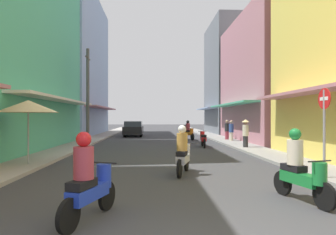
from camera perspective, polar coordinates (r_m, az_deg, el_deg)
name	(u,v)px	position (r m, az deg, el deg)	size (l,w,h in m)	color
ground_plane	(158,140)	(23.49, -1.96, -4.42)	(106.51, 106.51, 0.00)	#38383A
sidewalk_left	(91,140)	(23.97, -14.47, -4.19)	(1.74, 56.41, 0.12)	#9E9991
sidewalk_right	(223,139)	(24.13, 10.46, -4.16)	(1.74, 56.41, 0.12)	gray
building_left_far	(69,66)	(32.60, -18.51, 9.27)	(7.05, 13.84, 14.13)	#8CA5CC
building_right_mid	(275,79)	(24.50, 19.89, 6.86)	(7.05, 11.14, 9.48)	#B7727F
building_right_far	(237,79)	(34.54, 13.07, 7.26)	(7.05, 8.46, 12.35)	slate
motorbike_blue	(89,181)	(5.50, -14.87, -11.69)	(0.77, 1.73, 1.58)	black
motorbike_red	(203,139)	(18.45, 6.75, -4.07)	(0.55, 1.81, 0.96)	black
motorbike_orange	(189,131)	(24.27, 3.99, -2.61)	(0.76, 1.74, 1.58)	black
motorbike_silver	(183,152)	(9.56, 2.90, -6.68)	(0.70, 1.76, 1.58)	black
motorbike_black	(184,129)	(34.26, 3.15, -2.17)	(0.55, 1.81, 0.96)	black
motorbike_green	(301,169)	(7.11, 24.05, -9.01)	(0.66, 1.78, 1.58)	black
parked_car	(134,129)	(28.84, -6.61, -2.12)	(1.78, 4.11, 1.45)	black
pedestrian_far	(231,131)	(22.15, 12.02, -2.61)	(0.34, 0.34, 1.60)	beige
pedestrian_crossing	(246,132)	(17.56, 14.63, -2.78)	(0.44, 0.44, 1.71)	#262628
pedestrian_foreground	(227,130)	(23.42, 11.22, -2.45)	(0.34, 0.34, 1.62)	#99333F
vendor_umbrella	(28,106)	(12.02, -25.19, 1.95)	(2.13, 2.13, 2.45)	#99999E
utility_pole	(88,96)	(19.78, -15.12, 3.99)	(0.20, 1.20, 6.22)	#4C4C4F
street_sign_no_entry	(324,121)	(9.49, 27.74, -0.60)	(0.07, 0.60, 2.65)	gray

